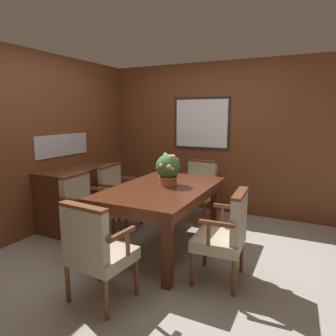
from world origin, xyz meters
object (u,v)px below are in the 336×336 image
(chair_left_near, at_px, (84,207))
(potted_plant, at_px, (168,169))
(chair_right_near, at_px, (226,232))
(sideboard_cabinet, at_px, (79,196))
(chair_head_near, at_px, (96,248))
(chair_head_far, at_px, (199,187))
(dining_table, at_px, (162,195))
(chair_left_far, at_px, (117,193))

(chair_left_near, distance_m, potted_plant, 1.12)
(chair_right_near, height_order, sideboard_cabinet, chair_right_near)
(chair_head_near, distance_m, chair_head_far, 2.42)
(chair_right_near, bearing_deg, chair_head_far, -154.70)
(chair_head_near, distance_m, chair_left_near, 1.19)
(chair_head_far, relative_size, potted_plant, 2.36)
(chair_head_far, bearing_deg, dining_table, -85.30)
(chair_left_near, bearing_deg, chair_left_far, -2.15)
(sideboard_cabinet, bearing_deg, dining_table, -8.06)
(chair_head_near, height_order, chair_left_near, same)
(potted_plant, bearing_deg, sideboard_cabinet, 175.97)
(chair_left_near, distance_m, chair_head_far, 1.82)
(chair_left_near, xyz_separation_m, chair_head_far, (0.89, 1.59, 0.00))
(chair_left_far, xyz_separation_m, chair_head_far, (0.92, 0.87, 0.00))
(chair_left_far, bearing_deg, dining_table, -114.87)
(chair_head_near, relative_size, sideboard_cabinet, 0.76)
(dining_table, distance_m, chair_head_near, 1.21)
(chair_head_near, xyz_separation_m, chair_head_far, (0.04, 2.42, 0.00))
(chair_right_near, bearing_deg, chair_left_far, -115.09)
(potted_plant, bearing_deg, chair_head_far, 90.64)
(chair_head_near, xyz_separation_m, chair_left_near, (-0.85, 0.83, 0.00))
(chair_left_far, distance_m, potted_plant, 1.07)
(dining_table, distance_m, chair_left_far, 0.98)
(dining_table, xyz_separation_m, chair_left_far, (-0.90, 0.35, -0.17))
(chair_head_near, bearing_deg, chair_left_near, -38.98)
(chair_left_far, bearing_deg, chair_left_near, 178.27)
(chair_left_near, xyz_separation_m, chair_right_near, (1.75, 0.00, 0.00))
(dining_table, distance_m, sideboard_cabinet, 1.54)
(dining_table, relative_size, potted_plant, 4.29)
(dining_table, bearing_deg, chair_head_near, -91.20)
(chair_head_far, bearing_deg, chair_head_near, -85.63)
(dining_table, relative_size, chair_head_far, 1.82)
(chair_head_near, distance_m, chair_right_near, 1.22)
(chair_left_far, distance_m, sideboard_cabinet, 0.62)
(chair_head_far, height_order, potted_plant, potted_plant)
(potted_plant, bearing_deg, chair_left_far, 165.31)
(chair_head_near, relative_size, potted_plant, 2.36)
(dining_table, relative_size, chair_head_near, 1.82)
(chair_left_near, relative_size, sideboard_cabinet, 0.76)
(dining_table, bearing_deg, chair_head_far, 89.48)
(chair_right_near, bearing_deg, potted_plant, -122.18)
(chair_left_near, height_order, sideboard_cabinet, chair_left_near)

